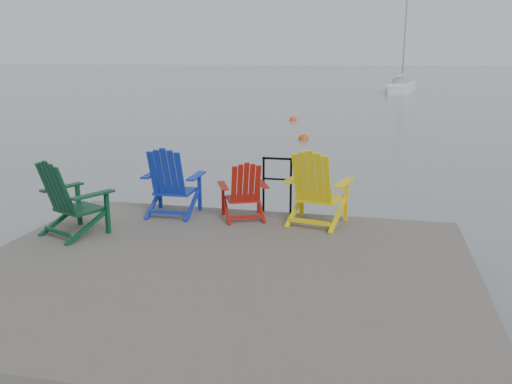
% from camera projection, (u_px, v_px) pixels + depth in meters
% --- Properties ---
extents(ground, '(400.00, 400.00, 0.00)m').
position_uv_depth(ground, '(219.00, 306.00, 6.54)').
color(ground, slate).
rests_on(ground, ground).
extents(dock, '(6.00, 5.00, 1.40)m').
position_uv_depth(dock, '(218.00, 279.00, 6.45)').
color(dock, '#2A2826').
rests_on(dock, ground).
extents(handrail, '(0.48, 0.04, 0.90)m').
position_uv_depth(handrail, '(277.00, 180.00, 8.55)').
color(handrail, black).
rests_on(handrail, dock).
extents(chair_green, '(1.04, 1.00, 1.07)m').
position_uv_depth(chair_green, '(70.00, 198.00, 7.47)').
color(chair_green, '#0A3720').
rests_on(chair_green, dock).
extents(chair_blue, '(0.88, 0.81, 1.08)m').
position_uv_depth(chair_blue, '(172.00, 181.00, 8.42)').
color(chair_blue, '#0F289E').
rests_on(chair_blue, dock).
extents(chair_red, '(0.88, 0.84, 0.90)m').
position_uv_depth(chair_red, '(244.00, 190.00, 8.23)').
color(chair_red, maroon).
rests_on(chair_red, dock).
extents(chair_yellow, '(1.02, 0.96, 1.13)m').
position_uv_depth(chair_yellow, '(316.00, 187.00, 7.93)').
color(chair_yellow, yellow).
rests_on(chair_yellow, dock).
extents(sailboat_near, '(2.73, 7.37, 10.10)m').
position_uv_depth(sailboat_near, '(401.00, 88.00, 46.17)').
color(sailboat_near, silver).
rests_on(sailboat_near, ground).
extents(buoy_a, '(0.40, 0.40, 0.40)m').
position_uv_depth(buoy_a, '(304.00, 140.00, 19.72)').
color(buoy_a, '#C1460B').
rests_on(buoy_a, ground).
extents(buoy_b, '(0.37, 0.37, 0.37)m').
position_uv_depth(buoy_b, '(293.00, 120.00, 25.72)').
color(buoy_b, '#E0410D').
rests_on(buoy_b, ground).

